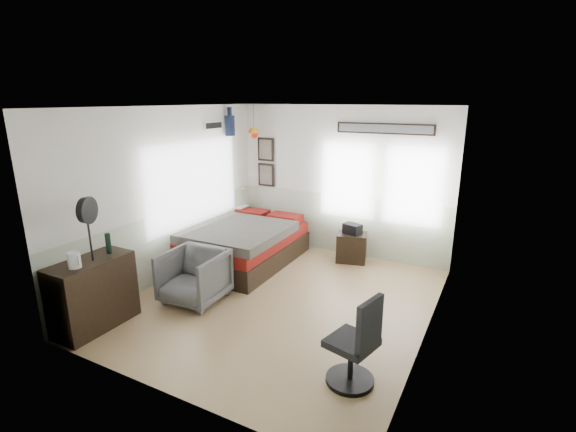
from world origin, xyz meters
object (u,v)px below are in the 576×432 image
at_px(bed, 244,243).
at_px(dresser, 93,294).
at_px(nightstand, 352,247).
at_px(task_chair, 356,349).
at_px(armchair, 194,276).

distance_m(bed, dresser, 2.73).
relative_size(dresser, nightstand, 1.96).
height_order(nightstand, task_chair, task_chair).
relative_size(nightstand, task_chair, 0.52).
height_order(armchair, task_chair, task_chair).
height_order(bed, dresser, dresser).
relative_size(armchair, nightstand, 1.61).
xyz_separation_m(armchair, nightstand, (1.46, 2.50, -0.12)).
distance_m(bed, task_chair, 3.61).
bearing_deg(dresser, task_chair, 7.95).
bearing_deg(task_chair, bed, 155.79).
bearing_deg(nightstand, armchair, -134.96).
distance_m(dresser, nightstand, 4.20).
bearing_deg(bed, nightstand, 28.57).
distance_m(nightstand, task_chair, 3.38).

